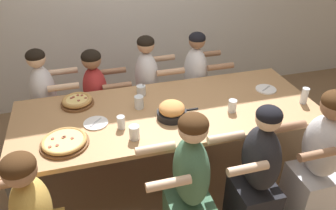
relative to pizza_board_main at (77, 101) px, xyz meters
The scene contains 20 objects.
ground_plane 1.14m from the pizza_board_main, 22.17° to the right, with size 18.00×18.00×0.00m, color #896B4C.
dining_table 0.81m from the pizza_board_main, 22.17° to the right, with size 2.57×1.00×0.79m.
pizza_board_main is the anchor object (origin of this frame).
pizza_board_second 0.56m from the pizza_board_main, 101.60° to the right, with size 0.35×0.35×0.05m.
skillet_bowl 0.85m from the pizza_board_main, 29.44° to the right, with size 0.35×0.24×0.15m.
empty_plate_a 0.37m from the pizza_board_main, 69.51° to the right, with size 0.20×0.20×0.02m.
empty_plate_b 1.74m from the pizza_board_main, ahead, with size 0.19×0.19×0.02m.
cocktail_glass_blue 0.57m from the pizza_board_main, ahead, with size 0.08×0.08×0.11m.
drinking_glass_a 0.55m from the pizza_board_main, 54.78° to the right, with size 0.06×0.06×0.10m.
drinking_glass_b 1.99m from the pizza_board_main, 14.82° to the right, with size 0.06×0.06×0.15m.
drinking_glass_c 1.34m from the pizza_board_main, 20.30° to the right, with size 0.07×0.07×0.11m.
drinking_glass_d 0.73m from the pizza_board_main, 57.48° to the right, with size 0.08×0.08×0.11m.
drinking_glass_e 0.55m from the pizza_board_main, 21.36° to the right, with size 0.08×0.08×0.11m.
diner_far_left 0.60m from the pizza_board_main, 126.57° to the left, with size 0.51×0.40×1.17m.
diner_near_center 1.27m from the pizza_board_main, 55.68° to the right, with size 0.51×0.40×1.21m.
diner_far_midright 1.35m from the pizza_board_main, 18.53° to the left, with size 0.51×0.40×1.18m.
diner_far_center 0.88m from the pizza_board_main, 30.34° to the left, with size 0.51×0.40×1.20m.
diner_near_right 2.04m from the pizza_board_main, 30.37° to the right, with size 0.51×0.40×1.21m.
diner_far_midleft 0.55m from the pizza_board_main, 66.81° to the left, with size 0.51×0.40×1.11m.
diner_near_midright 1.62m from the pizza_board_main, 39.84° to the right, with size 0.51×0.40×1.17m.
Camera 1 is at (-0.63, -2.26, 2.30)m, focal length 35.00 mm.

